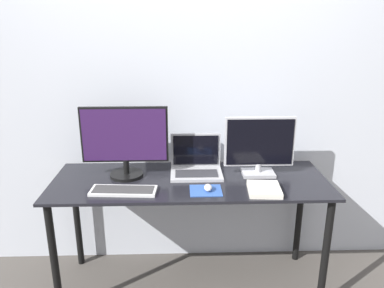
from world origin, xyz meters
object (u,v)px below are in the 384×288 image
object	(u,v)px
monitor_right	(259,146)
laptop	(196,164)
mouse	(208,188)
book	(264,189)
keyboard	(123,191)
monitor_left	(125,141)

from	to	relation	value
monitor_right	laptop	xyz separation A→B (m)	(-0.40, 0.05, -0.13)
mouse	book	size ratio (longest dim) A/B	0.34
monitor_right	mouse	xyz separation A→B (m)	(-0.34, -0.24, -0.17)
laptop	monitor_right	bearing A→B (deg)	-6.65
keyboard	monitor_left	bearing A→B (deg)	92.96
keyboard	mouse	world-z (taller)	mouse
laptop	book	size ratio (longest dim) A/B	1.52
laptop	mouse	size ratio (longest dim) A/B	4.50
monitor_right	book	xyz separation A→B (m)	(-0.02, -0.26, -0.18)
monitor_left	monitor_right	xyz separation A→B (m)	(0.84, 0.00, -0.04)
monitor_left	book	bearing A→B (deg)	-17.45
keyboard	laptop	bearing A→B (deg)	33.29
mouse	book	world-z (taller)	mouse
book	monitor_right	bearing A→B (deg)	86.50
keyboard	book	world-z (taller)	book
laptop	mouse	world-z (taller)	laptop
monitor_left	laptop	xyz separation A→B (m)	(0.44, 0.05, -0.18)
laptop	keyboard	size ratio (longest dim) A/B	0.85
monitor_left	keyboard	size ratio (longest dim) A/B	1.38
monitor_right	book	bearing A→B (deg)	-93.50
monitor_left	laptop	world-z (taller)	monitor_left
monitor_left	keyboard	bearing A→B (deg)	-87.04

